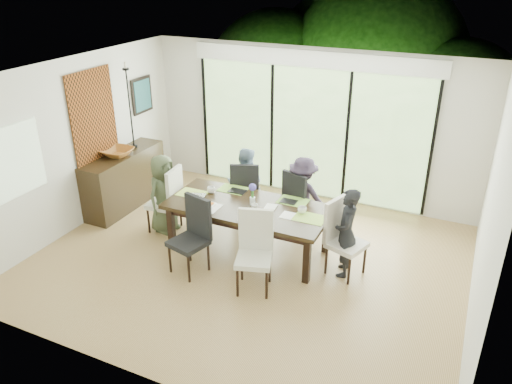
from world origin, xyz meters
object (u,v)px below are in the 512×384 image
at_px(cup_c, 302,210).
at_px(person_far_right, 303,196).
at_px(sideboard, 125,180).
at_px(table_top, 248,207).
at_px(cup_b, 254,207).
at_px(chair_left_end, 163,199).
at_px(chair_right_end, 347,239).
at_px(chair_far_left, 246,190).
at_px(person_far_left, 245,185).
at_px(chair_far_right, 303,201).
at_px(chair_near_left, 188,237).
at_px(vase, 253,201).
at_px(person_right_end, 346,233).
at_px(laptop, 194,197).
at_px(chair_near_right, 254,254).
at_px(person_left_end, 164,194).
at_px(bowl, 117,152).
at_px(cup_a, 211,190).

bearing_deg(cup_c, person_far_right, 108.90).
bearing_deg(sideboard, table_top, -9.78).
bearing_deg(cup_b, chair_left_end, 176.53).
distance_m(chair_right_end, chair_far_left, 2.13).
xyz_separation_m(person_far_left, sideboard, (-2.17, -0.38, -0.16)).
relative_size(chair_far_right, chair_near_left, 1.00).
xyz_separation_m(chair_left_end, vase, (1.55, 0.05, 0.26)).
relative_size(person_right_end, laptop, 3.91).
xyz_separation_m(chair_near_right, person_far_right, (0.05, 1.70, 0.09)).
height_order(chair_left_end, sideboard, chair_left_end).
height_order(chair_far_right, vase, chair_far_right).
relative_size(person_left_end, person_right_end, 1.00).
bearing_deg(person_far_right, chair_far_right, -88.58).
distance_m(person_left_end, bowl, 1.26).
bearing_deg(cup_a, cup_b, -16.39).
bearing_deg(vase, person_right_end, -2.00).
relative_size(chair_left_end, cup_a, 8.87).
distance_m(person_left_end, cup_c, 2.29).
relative_size(chair_near_left, person_right_end, 0.85).
height_order(person_right_end, person_far_left, same).
bearing_deg(table_top, chair_left_end, 180.00).
bearing_deg(cup_c, person_far_left, 149.72).
xyz_separation_m(chair_far_right, person_far_right, (0.00, -0.02, 0.09)).
distance_m(cup_a, cup_c, 1.50).
relative_size(table_top, sideboard, 1.38).
distance_m(chair_near_left, person_right_end, 2.16).
bearing_deg(vase, sideboard, 171.45).
height_order(person_right_end, cup_a, person_right_end).
bearing_deg(laptop, person_far_right, 14.74).
relative_size(chair_far_left, chair_near_left, 1.00).
bearing_deg(table_top, cup_b, -33.69).
distance_m(chair_far_left, cup_c, 1.48).
xyz_separation_m(person_right_end, person_far_right, (-0.93, 0.83, 0.00)).
distance_m(chair_far_left, chair_far_right, 1.00).
bearing_deg(person_far_left, cup_a, 58.30).
relative_size(person_far_left, person_far_right, 1.00).
bearing_deg(vase, chair_left_end, -178.15).
bearing_deg(chair_near_right, bowl, 141.27).
relative_size(chair_right_end, cup_b, 11.00).
bearing_deg(chair_far_right, vase, 78.94).
distance_m(chair_near_left, sideboard, 2.50).
relative_size(chair_right_end, chair_far_left, 1.00).
xyz_separation_m(chair_near_right, cup_a, (-1.20, 1.02, 0.25)).
xyz_separation_m(chair_near_right, person_right_end, (0.98, 0.87, 0.09)).
bearing_deg(chair_far_left, cup_c, 128.00).
bearing_deg(chair_near_right, person_far_right, 70.96).
bearing_deg(laptop, chair_far_right, 15.30).
bearing_deg(cup_b, person_far_right, 66.73).
height_order(sideboard, bowl, bowl).
height_order(person_left_end, sideboard, person_left_end).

